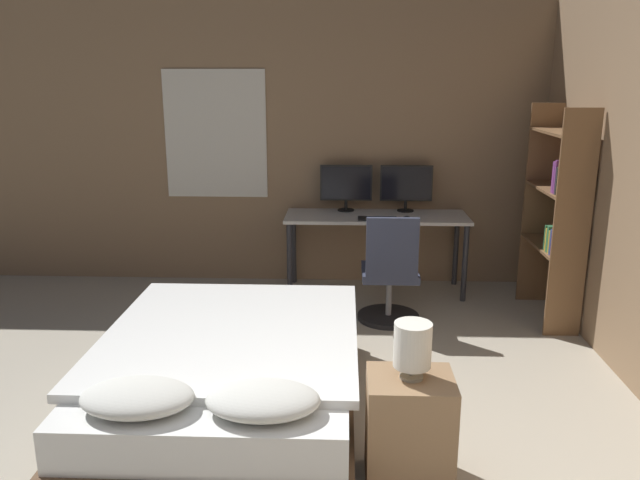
{
  "coord_description": "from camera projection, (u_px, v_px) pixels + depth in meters",
  "views": [
    {
      "loc": [
        0.19,
        -2.1,
        2.0
      ],
      "look_at": [
        -0.0,
        2.66,
        0.75
      ],
      "focal_mm": 35.0,
      "sensor_mm": 36.0,
      "label": 1
    }
  ],
  "objects": [
    {
      "name": "desk",
      "position": [
        376.0,
        224.0,
        5.83
      ],
      "size": [
        1.7,
        0.58,
        0.75
      ],
      "color": "beige",
      "rests_on": "ground_plane"
    },
    {
      "name": "monitor_left",
      "position": [
        346.0,
        185.0,
        5.94
      ],
      "size": [
        0.49,
        0.16,
        0.44
      ],
      "color": "black",
      "rests_on": "desk"
    },
    {
      "name": "monitor_right",
      "position": [
        406.0,
        185.0,
        5.92
      ],
      "size": [
        0.49,
        0.16,
        0.44
      ],
      "color": "black",
      "rests_on": "desk"
    },
    {
      "name": "wall_back",
      "position": [
        324.0,
        146.0,
        6.02
      ],
      "size": [
        12.0,
        0.08,
        2.7
      ],
      "color": "#8E7051",
      "rests_on": "ground_plane"
    },
    {
      "name": "bookshelf",
      "position": [
        559.0,
        208.0,
        5.03
      ],
      "size": [
        0.28,
        0.84,
        1.78
      ],
      "color": "brown",
      "rests_on": "ground_plane"
    },
    {
      "name": "bedside_lamp",
      "position": [
        413.0,
        346.0,
        2.99
      ],
      "size": [
        0.18,
        0.18,
        0.29
      ],
      "color": "gray",
      "rests_on": "nightstand"
    },
    {
      "name": "office_chair",
      "position": [
        390.0,
        280.0,
        5.16
      ],
      "size": [
        0.52,
        0.52,
        0.93
      ],
      "color": "black",
      "rests_on": "ground_plane"
    },
    {
      "name": "bed",
      "position": [
        230.0,
        376.0,
        3.76
      ],
      "size": [
        1.52,
        2.02,
        0.58
      ],
      "color": "brown",
      "rests_on": "ground_plane"
    },
    {
      "name": "keyboard",
      "position": [
        377.0,
        219.0,
        5.63
      ],
      "size": [
        0.35,
        0.13,
        0.02
      ],
      "color": "black",
      "rests_on": "desk"
    },
    {
      "name": "nightstand",
      "position": [
        409.0,
        431.0,
        3.11
      ],
      "size": [
        0.43,
        0.36,
        0.58
      ],
      "color": "#997551",
      "rests_on": "ground_plane"
    },
    {
      "name": "computer_mouse",
      "position": [
        407.0,
        218.0,
        5.62
      ],
      "size": [
        0.07,
        0.05,
        0.04
      ],
      "color": "black",
      "rests_on": "desk"
    }
  ]
}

